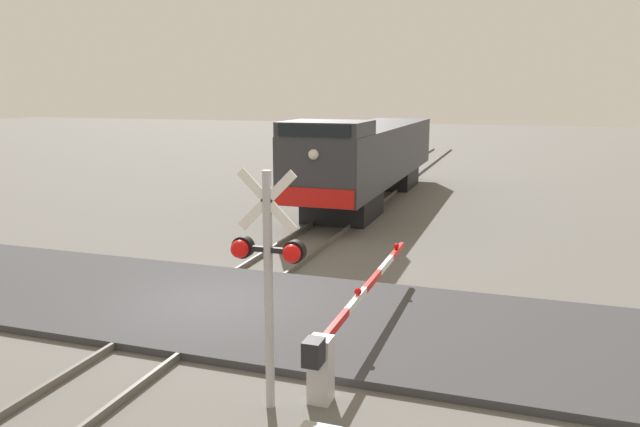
# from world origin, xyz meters

# --- Properties ---
(ground_plane) EXTENTS (160.00, 160.00, 0.00)m
(ground_plane) POSITION_xyz_m (0.00, 0.00, 0.00)
(ground_plane) COLOR #605E59
(rail_track_left) EXTENTS (0.08, 80.00, 0.15)m
(rail_track_left) POSITION_xyz_m (-0.72, 0.00, 0.07)
(rail_track_left) COLOR #59544C
(rail_track_left) RESTS_ON ground_plane
(rail_track_right) EXTENTS (0.08, 80.00, 0.15)m
(rail_track_right) POSITION_xyz_m (0.72, 0.00, 0.07)
(rail_track_right) COLOR #59544C
(rail_track_right) RESTS_ON ground_plane
(road_surface) EXTENTS (36.00, 5.29, 0.15)m
(road_surface) POSITION_xyz_m (0.00, 0.00, 0.08)
(road_surface) COLOR #38383A
(road_surface) RESTS_ON ground_plane
(locomotive) EXTENTS (2.94, 15.56, 3.87)m
(locomotive) POSITION_xyz_m (0.00, 14.59, 2.03)
(locomotive) COLOR black
(locomotive) RESTS_ON ground_plane
(crossing_signal) EXTENTS (1.18, 0.33, 3.79)m
(crossing_signal) POSITION_xyz_m (3.01, -3.67, 2.33)
(crossing_signal) COLOR #ADADB2
(crossing_signal) RESTS_ON ground_plane
(crossing_gate) EXTENTS (0.36, 7.14, 1.20)m
(crossing_gate) POSITION_xyz_m (3.71, -2.11, 0.77)
(crossing_gate) COLOR silver
(crossing_gate) RESTS_ON ground_plane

